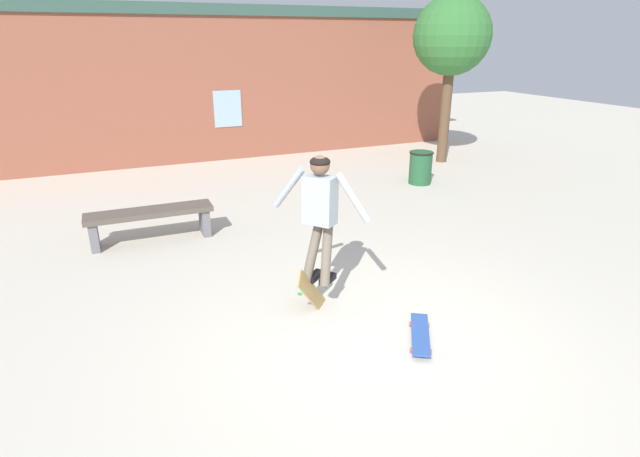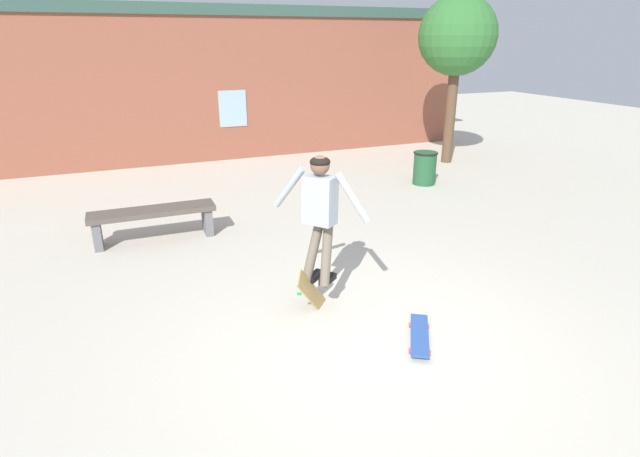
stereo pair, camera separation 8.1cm
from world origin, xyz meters
name	(u,v)px [view 2 (the right image)]	position (x,y,z in m)	size (l,w,h in m)	color
ground_plane	(376,344)	(0.00, 0.00, 0.00)	(40.00, 40.00, 0.00)	beige
building_backdrop	(202,83)	(-0.02, 9.06, 1.94)	(15.29, 0.52, 5.09)	#93513D
tree_right	(457,37)	(5.55, 6.49, 2.98)	(1.83, 1.83, 3.94)	brown
park_bench	(153,217)	(-1.83, 3.83, 0.38)	(1.88, 0.45, 0.52)	brown
trash_bin	(425,167)	(3.87, 4.96, 0.37)	(0.52, 0.52, 0.70)	#235633
skater	(320,208)	(-0.24, 0.92, 1.23)	(0.82, 1.00, 1.48)	#9EA8B2
skateboard_flipping	(313,295)	(-0.34, 0.89, 0.20)	(0.53, 0.41, 0.75)	#AD894C
skateboard_resting	(420,335)	(0.45, -0.12, 0.07)	(0.58, 0.77, 0.08)	#2D519E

